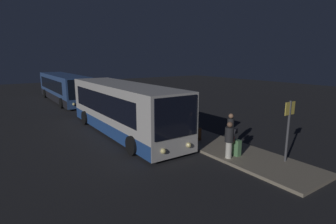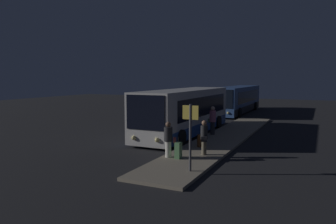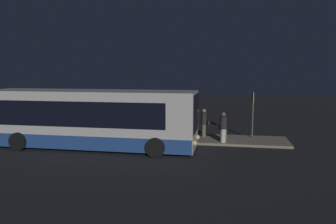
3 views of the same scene
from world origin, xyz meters
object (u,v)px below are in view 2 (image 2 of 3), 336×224
(sign_post, at_px, (190,129))
(trash_bin, at_px, (201,141))
(passenger_boarding, at_px, (204,136))
(passenger_waiting, at_px, (169,138))
(bus_second, at_px, (237,100))
(suitcase, at_px, (178,150))
(passenger_with_bags, at_px, (213,119))
(bus_lead, at_px, (186,112))

(sign_post, height_order, trash_bin, sign_post)
(passenger_boarding, distance_m, passenger_waiting, 1.76)
(passenger_waiting, bearing_deg, sign_post, 21.19)
(passenger_waiting, height_order, trash_bin, passenger_waiting)
(bus_second, relative_size, sign_post, 4.73)
(passenger_waiting, relative_size, sign_post, 0.62)
(suitcase, distance_m, trash_bin, 2.85)
(passenger_boarding, distance_m, sign_post, 2.94)
(passenger_with_bags, bearing_deg, suitcase, -137.18)
(bus_second, distance_m, trash_bin, 19.06)
(sign_post, relative_size, trash_bin, 4.10)
(passenger_boarding, bearing_deg, trash_bin, -84.79)
(trash_bin, bearing_deg, sign_post, 14.16)
(passenger_with_bags, bearing_deg, bus_second, 45.93)
(bus_lead, relative_size, trash_bin, 17.17)
(passenger_with_bags, bearing_deg, bus_lead, 123.13)
(passenger_with_bags, bearing_deg, passenger_boarding, -127.87)
(bus_lead, height_order, sign_post, bus_lead)
(bus_second, bearing_deg, suitcase, 6.48)
(suitcase, xyz_separation_m, trash_bin, (-2.85, 0.10, -0.05))
(bus_second, bearing_deg, passenger_with_bags, 7.44)
(bus_lead, bearing_deg, trash_bin, 32.40)
(sign_post, distance_m, trash_bin, 4.84)
(passenger_waiting, bearing_deg, passenger_boarding, 105.35)
(bus_second, relative_size, trash_bin, 19.42)
(bus_lead, xyz_separation_m, suitcase, (6.89, 2.46, -0.99))
(passenger_boarding, distance_m, suitcase, 1.52)
(bus_lead, xyz_separation_m, passenger_waiting, (6.87, 1.96, -0.48))
(passenger_waiting, xyz_separation_m, passenger_with_bags, (-6.68, -0.00, 0.10))
(passenger_waiting, bearing_deg, trash_bin, 143.19)
(sign_post, bearing_deg, passenger_with_bags, -168.25)
(bus_second, height_order, passenger_with_bags, bus_second)
(bus_second, height_order, trash_bin, bus_second)
(passenger_waiting, relative_size, trash_bin, 2.56)
(bus_lead, bearing_deg, passenger_with_bags, 84.63)
(suitcase, relative_size, sign_post, 0.37)
(bus_second, xyz_separation_m, passenger_with_bags, (15.01, 1.96, -0.28))
(bus_lead, distance_m, sign_post, 9.31)
(passenger_with_bags, distance_m, suitcase, 6.75)
(passenger_waiting, xyz_separation_m, trash_bin, (-2.83, 0.60, -0.57))
(bus_lead, relative_size, passenger_boarding, 6.68)
(passenger_waiting, relative_size, passenger_with_bags, 0.91)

